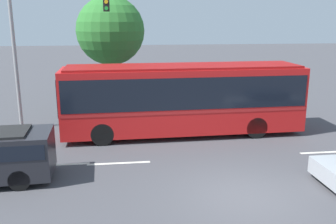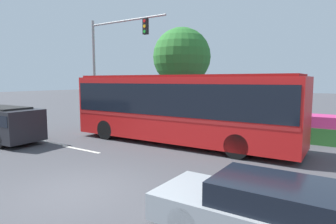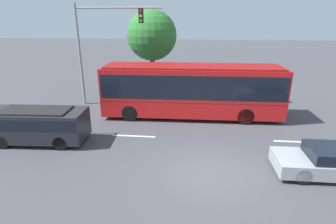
% 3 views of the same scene
% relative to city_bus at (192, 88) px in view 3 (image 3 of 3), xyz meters
% --- Properties ---
extents(ground_plane, '(140.00, 140.00, 0.00)m').
position_rel_city_bus_xyz_m(ground_plane, '(0.83, -6.69, -1.88)').
color(ground_plane, '#444449').
extents(city_bus, '(11.25, 2.76, 3.31)m').
position_rel_city_bus_xyz_m(city_bus, '(0.00, 0.00, 0.00)').
color(city_bus, red).
rests_on(city_bus, ground).
extents(sedan_foreground, '(4.56, 1.82, 1.21)m').
position_rel_city_bus_xyz_m(sedan_foreground, '(5.86, -6.29, -1.30)').
color(sedan_foreground, '#9EA3A8').
rests_on(sedan_foreground, ground).
extents(suv_left_lane, '(4.94, 2.15, 1.77)m').
position_rel_city_bus_xyz_m(suv_left_lane, '(-7.71, -4.56, -0.85)').
color(suv_left_lane, '#232328').
rests_on(suv_left_lane, ground).
extents(traffic_light_pole, '(5.96, 0.24, 7.00)m').
position_rel_city_bus_xyz_m(traffic_light_pole, '(-6.52, 1.88, 2.78)').
color(traffic_light_pole, gray).
rests_on(traffic_light_pole, ground).
extents(flowering_hedge, '(8.76, 1.55, 1.35)m').
position_rel_city_bus_xyz_m(flowering_hedge, '(2.18, 4.10, -1.22)').
color(flowering_hedge, '#286028').
rests_on(flowering_hedge, ground).
extents(street_tree_left, '(4.06, 4.06, 6.73)m').
position_rel_city_bus_xyz_m(street_tree_left, '(-3.42, 5.92, 2.80)').
color(street_tree_left, brown).
rests_on(street_tree_left, ground).
extents(lane_stripe_near, '(2.40, 0.16, 0.01)m').
position_rel_city_bus_xyz_m(lane_stripe_near, '(-3.05, -3.42, -1.88)').
color(lane_stripe_near, silver).
rests_on(lane_stripe_near, ground).
extents(lane_stripe_mid, '(2.40, 0.16, 0.01)m').
position_rel_city_bus_xyz_m(lane_stripe_mid, '(-5.37, -3.28, -1.88)').
color(lane_stripe_mid, silver).
rests_on(lane_stripe_mid, ground).
extents(lane_stripe_far, '(2.40, 0.16, 0.01)m').
position_rel_city_bus_xyz_m(lane_stripe_far, '(5.57, -3.27, -1.88)').
color(lane_stripe_far, silver).
rests_on(lane_stripe_far, ground).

